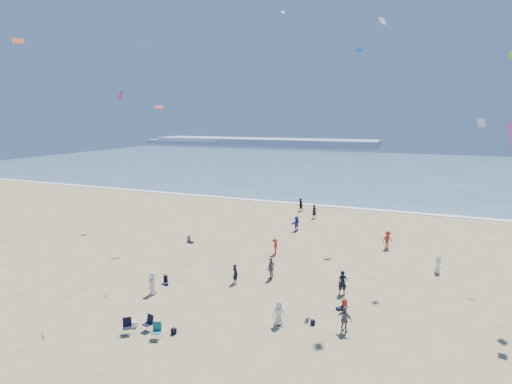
% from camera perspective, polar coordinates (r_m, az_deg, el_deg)
% --- Properties ---
extents(ocean, '(220.00, 100.00, 0.06)m').
position_cam_1_polar(ocean, '(109.99, 16.26, 3.27)').
color(ocean, '#476B84').
rests_on(ocean, ground).
extents(surf_line, '(220.00, 1.20, 0.08)m').
position_cam_1_polar(surf_line, '(61.08, 11.35, -2.07)').
color(surf_line, white).
rests_on(surf_line, ground).
extents(headland_far, '(110.00, 20.00, 3.20)m').
position_cam_1_polar(headland_far, '(197.17, 0.95, 7.19)').
color(headland_far, '#7A8EA8').
rests_on(headland_far, ground).
extents(headland_near, '(40.00, 14.00, 2.00)m').
position_cam_1_polar(headland_near, '(210.57, -9.84, 7.09)').
color(headland_near, '#7A8EA8').
rests_on(headland_near, ground).
extents(standing_flyers, '(25.39, 52.28, 1.90)m').
position_cam_1_polar(standing_flyers, '(34.01, 7.48, -10.73)').
color(standing_flyers, black).
rests_on(standing_flyers, ground).
extents(seated_group, '(21.57, 23.67, 0.84)m').
position_cam_1_polar(seated_group, '(28.31, -1.22, -16.23)').
color(seated_group, white).
rests_on(seated_group, ground).
extents(chair_cluster, '(2.80, 1.58, 1.00)m').
position_cam_1_polar(chair_cluster, '(26.81, -15.77, -18.09)').
color(chair_cluster, black).
rests_on(chair_cluster, ground).
extents(white_tote, '(0.35, 0.20, 0.40)m').
position_cam_1_polar(white_tote, '(27.90, -16.90, -17.66)').
color(white_tote, white).
rests_on(white_tote, ground).
extents(black_backpack, '(0.30, 0.22, 0.38)m').
position_cam_1_polar(black_backpack, '(26.60, -11.67, -18.90)').
color(black_backpack, black).
rests_on(black_backpack, ground).
extents(navy_bag, '(0.28, 0.18, 0.34)m').
position_cam_1_polar(navy_bag, '(27.35, 8.12, -17.96)').
color(navy_bag, black).
rests_on(navy_bag, ground).
extents(kites_aloft, '(41.54, 44.98, 28.86)m').
position_cam_1_polar(kites_aloft, '(26.41, 18.53, 13.72)').
color(kites_aloft, green).
rests_on(kites_aloft, ground).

